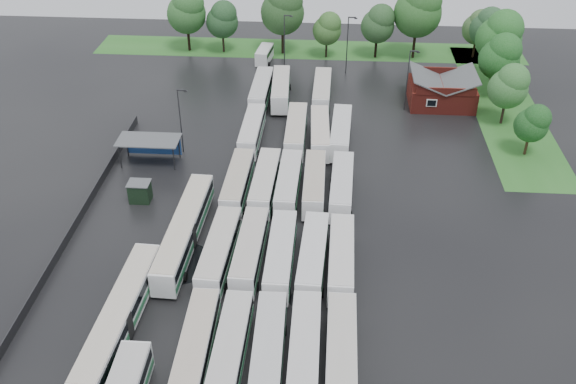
{
  "coord_description": "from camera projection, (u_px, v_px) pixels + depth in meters",
  "views": [
    {
      "loc": [
        6.5,
        -51.22,
        44.55
      ],
      "look_at": [
        2.0,
        12.0,
        2.5
      ],
      "focal_mm": 40.0,
      "sensor_mm": 36.0,
      "label": 1
    }
  ],
  "objects": [
    {
      "name": "bus_r4c4",
      "position": [
        341.0,
        132.0,
        89.77
      ],
      "size": [
        3.15,
        12.37,
        3.41
      ],
      "rotation": [
        0.0,
        0.0,
        -0.05
      ],
      "color": "white",
      "rests_on": "ground"
    },
    {
      "name": "bus_r5c1",
      "position": [
        281.0,
        89.0,
        101.75
      ],
      "size": [
        3.24,
        12.63,
        3.48
      ],
      "rotation": [
        0.0,
        0.0,
        0.05
      ],
      "color": "white",
      "rests_on": "ground"
    },
    {
      "name": "tree_east_3",
      "position": [
        501.0,
        36.0,
        104.64
      ],
      "size": [
        7.5,
        7.5,
        12.42
      ],
      "color": "#362718",
      "rests_on": "ground"
    },
    {
      "name": "lamp_post_back_e",
      "position": [
        348.0,
        41.0,
        108.64
      ],
      "size": [
        1.54,
        0.3,
        10.03
      ],
      "color": "#2D2D30",
      "rests_on": "ground"
    },
    {
      "name": "bus_r2c1",
      "position": [
        250.0,
        251.0,
        67.81
      ],
      "size": [
        2.92,
        12.32,
        3.41
      ],
      "rotation": [
        0.0,
        0.0,
        -0.03
      ],
      "color": "white",
      "rests_on": "ground"
    },
    {
      "name": "tree_north_2",
      "position": [
        283.0,
        9.0,
        114.95
      ],
      "size": [
        7.9,
        7.9,
        13.08
      ],
      "color": "black",
      "rests_on": "ground"
    },
    {
      "name": "bus_r3c4",
      "position": [
        342.0,
        186.0,
        78.29
      ],
      "size": [
        3.04,
        12.29,
        3.4
      ],
      "rotation": [
        0.0,
        0.0,
        -0.04
      ],
      "color": "white",
      "rests_on": "ground"
    },
    {
      "name": "ground",
      "position": [
        261.0,
        274.0,
        67.59
      ],
      "size": [
        160.0,
        160.0,
        0.0
      ],
      "primitive_type": "plane",
      "color": "black",
      "rests_on": "ground"
    },
    {
      "name": "bus_r1c2",
      "position": [
        268.0,
        351.0,
        56.12
      ],
      "size": [
        2.89,
        12.36,
        3.43
      ],
      "rotation": [
        0.0,
        0.0,
        0.02
      ],
      "color": "white",
      "rests_on": "ground"
    },
    {
      "name": "tree_north_0",
      "position": [
        187.0,
        11.0,
        116.64
      ],
      "size": [
        7.15,
        7.15,
        11.84
      ],
      "color": "black",
      "rests_on": "ground"
    },
    {
      "name": "brick_building",
      "position": [
        441.0,
        93.0,
        100.68
      ],
      "size": [
        10.07,
        8.6,
        5.39
      ],
      "color": "maroon",
      "rests_on": "ground"
    },
    {
      "name": "bus_r2c0",
      "position": [
        219.0,
        251.0,
        67.68
      ],
      "size": [
        3.17,
        12.6,
        3.48
      ],
      "rotation": [
        0.0,
        0.0,
        -0.04
      ],
      "color": "white",
      "rests_on": "ground"
    },
    {
      "name": "utility_hut",
      "position": [
        140.0,
        191.0,
        78.29
      ],
      "size": [
        2.7,
        2.2,
        2.62
      ],
      "color": "black",
      "rests_on": "ground"
    },
    {
      "name": "bus_r3c2",
      "position": [
        289.0,
        184.0,
        78.78
      ],
      "size": [
        2.8,
        12.15,
        3.37
      ],
      "rotation": [
        0.0,
        0.0,
        -0.02
      ],
      "color": "white",
      "rests_on": "ground"
    },
    {
      "name": "tree_north_3",
      "position": [
        328.0,
        28.0,
        114.97
      ],
      "size": [
        5.17,
        5.17,
        8.57
      ],
      "color": "black",
      "rests_on": "ground"
    },
    {
      "name": "west_fence",
      "position": [
        80.0,
        216.0,
        75.22
      ],
      "size": [
        0.1,
        50.0,
        1.2
      ],
      "primitive_type": "cube",
      "color": "#2D2D30",
      "rests_on": "ground"
    },
    {
      "name": "tree_east_0",
      "position": [
        533.0,
        123.0,
        85.69
      ],
      "size": [
        4.6,
        4.59,
        7.6
      ],
      "color": "#3C2818",
      "rests_on": "ground"
    },
    {
      "name": "tree_north_5",
      "position": [
        419.0,
        9.0,
        112.8
      ],
      "size": [
        8.51,
        8.51,
        14.1
      ],
      "color": "black",
      "rests_on": "ground"
    },
    {
      "name": "puddle_3",
      "position": [
        305.0,
        300.0,
        64.2
      ],
      "size": [
        3.24,
        3.24,
        0.01
      ],
      "primitive_type": "cylinder",
      "color": "black",
      "rests_on": "ground"
    },
    {
      "name": "bus_r5c0",
      "position": [
        261.0,
        90.0,
        101.42
      ],
      "size": [
        2.81,
        12.45,
        3.45
      ],
      "rotation": [
        0.0,
        0.0,
        -0.01
      ],
      "color": "white",
      "rests_on": "ground"
    },
    {
      "name": "grass_strip_north",
      "position": [
        308.0,
        49.0,
        121.33
      ],
      "size": [
        80.0,
        10.0,
        0.01
      ],
      "primitive_type": "cube",
      "color": "#2D6C25",
      "rests_on": "ground"
    },
    {
      "name": "bus_r2c4",
      "position": [
        341.0,
        258.0,
        66.82
      ],
      "size": [
        2.74,
        12.11,
        3.36
      ],
      "rotation": [
        0.0,
        0.0,
        -0.01
      ],
      "color": "white",
      "rests_on": "ground"
    },
    {
      "name": "bus_r5c3",
      "position": [
        322.0,
        91.0,
        101.21
      ],
      "size": [
        2.79,
        12.42,
        3.45
      ],
      "rotation": [
        0.0,
        0.0,
        -0.01
      ],
      "color": "white",
      "rests_on": "ground"
    },
    {
      "name": "tree_north_1",
      "position": [
        223.0,
        19.0,
        116.74
      ],
      "size": [
        5.9,
        5.9,
        9.77
      ],
      "color": "black",
      "rests_on": "ground"
    },
    {
      "name": "bus_r4c2",
      "position": [
        296.0,
        131.0,
        90.03
      ],
      "size": [
        2.74,
        12.54,
        3.49
      ],
      "rotation": [
        0.0,
        0.0,
        0.01
      ],
      "color": "white",
      "rests_on": "ground"
    },
    {
      "name": "artic_bus_west_c",
      "position": [
        120.0,
        318.0,
        59.52
      ],
      "size": [
        3.41,
        18.67,
        3.45
      ],
      "rotation": [
        0.0,
        0.0,
        -0.04
      ],
      "color": "white",
      "rests_on": "ground"
    },
    {
      "name": "lamp_post_back_w",
      "position": [
        285.0,
        39.0,
        109.96
      ],
      "size": [
        1.52,
        0.3,
        9.85
      ],
      "color": "#2D2D30",
      "rests_on": "ground"
    },
    {
      "name": "puddle_2",
      "position": [
        180.0,
        263.0,
        69.06
      ],
      "size": [
        7.15,
        7.15,
        0.01
      ],
      "primitive_type": "cylinder",
      "color": "black",
      "rests_on": "ground"
    },
    {
      "name": "minibus",
      "position": [
        264.0,
        54.0,
        115.36
      ],
      "size": [
        2.88,
        6.2,
        2.62
      ],
      "rotation": [
        0.0,
        0.0,
        -0.11
      ],
      "color": "silver",
      "rests_on": "ground"
    },
    {
      "name": "bus_r2c3",
      "position": [
        313.0,
        256.0,
        67.03
      ],
      "size": [
        3.14,
        12.34,
        3.41
      ],
      "rotation": [
        0.0,
        0.0,
        -0.05
      ],
      "color": "white",
      "rests_on": "ground"
    },
    {
      "name": "grass_strip_east",
      "position": [
        504.0,
        106.0,
        101.15
      ],
      "size": [
        10.0,
        50.0,
        0.01
      ],
      "primitive_type": "cube",
      "color": "#2D6C25",
      "rests_on": "ground"
    },
    {
      "name": "wash_shed",
      "position": [
        150.0,
        142.0,
        85.26
      ],
      "size": [
        8.2,
        4.2,
        3.58
      ],
      "color": "#2D2D30",
      "rests_on": "ground"
    },
    {
      "name": "bus_r3c0",
      "position": [
        238.0,
        183.0,
        78.97
      ],
      "size": [
        2.83,
        12.19,
        3.38
      ],
      "rotation": [
        0.0,
        0.0,
        -0.02
      ],
      "color": "white",
      "rests_on": "ground"
    },
    {
      "name": "bus_r1c1",
      "position": [
        231.0,
        348.0,
        56.47
      ],
      "size": [
        2.71,
        12.03,
        3.34
      ],
      "rotation": [
        0.0,
        0.0,
        -0.01
      ],
      "color": "white",
      "rests_on": "ground"
    },
    {
      "name": "bus_r1c0",
      "position": [
        196.0,
        346.0,
        56.67
      ],
      "size": [
        2.75,
        12.12,
        3.36
      ],
      "rotation": [
        0.0,
        0.0,
        0.01
      ],
      "color": "white",
      "rests_on": "ground"
    },
    {
      "name": "tree_north_6",
      "position": [
        479.0,
        27.0,
        114.8
      ],
      "size": [
        5.43,
        5.43,
        9.0
      ],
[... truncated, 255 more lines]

